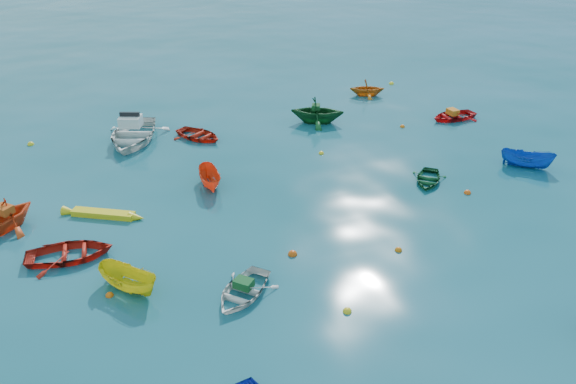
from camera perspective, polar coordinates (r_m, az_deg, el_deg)
name	(u,v)px	position (r m, az deg, el deg)	size (l,w,h in m)	color
ground	(338,255)	(22.57, 5.15, -6.35)	(160.00, 160.00, 0.00)	#0B4851
dinghy_white_near	(243,295)	(20.48, -4.63, -10.39)	(2.01, 2.81, 0.58)	silver
dinghy_orange_w	(8,229)	(26.98, -26.58, -3.34)	(2.40, 2.78, 1.46)	#E14115
sampan_yellow_mid	(130,289)	(21.46, -15.74, -9.50)	(1.00, 2.67, 1.03)	gold
dinghy_green_e	(427,182)	(28.89, 13.98, 1.03)	(1.75, 2.45, 0.51)	#114B25
dinghy_red_nw	(71,258)	(23.88, -21.21, -6.27)	(2.36, 3.30, 0.69)	red
sampan_orange_n	(211,186)	(27.88, -7.85, 0.62)	(0.96, 2.54, 0.98)	#F64117
dinghy_green_n	(317,122)	(35.64, 2.97, 7.07)	(2.83, 3.28, 1.73)	#124E1F
dinghy_red_ne	(453,119)	(37.71, 16.40, 7.15)	(2.19, 3.06, 0.63)	red
sampan_blue_far	(526,167)	(32.14, 22.99, 2.37)	(1.01, 2.69, 1.04)	#0D44AD
dinghy_red_far	(199,138)	(33.59, -9.03, 5.42)	(2.16, 3.02, 0.63)	red
dinghy_orange_far	(367,96)	(41.03, 7.99, 9.68)	(2.08, 2.42, 1.27)	#CC6713
kayak_yellow	(104,216)	(26.34, -18.21, -2.37)	(0.52, 3.56, 0.35)	yellow
motorboat_white	(133,141)	(34.04, -15.44, 5.04)	(3.66, 5.11, 1.66)	silver
tarp_green_a	(244,283)	(20.28, -4.53, -9.24)	(0.65, 0.49, 0.31)	#134F22
tarp_orange_a	(4,210)	(26.59, -26.91, -1.61)	(0.72, 0.55, 0.35)	#C64914
tarp_green_b	(316,107)	(35.29, 2.84, 8.62)	(0.64, 0.49, 0.31)	#12481B
tarp_orange_b	(453,112)	(37.48, 16.38, 7.83)	(0.72, 0.54, 0.35)	orange
buoy_or_a	(110,296)	(21.36, -17.66, -10.02)	(0.29, 0.29, 0.29)	#DF5A0C
buoy_ye_a	(347,312)	(19.82, 6.03, -12.00)	(0.31, 0.31, 0.31)	yellow
buoy_or_b	(398,251)	(23.15, 11.15, -5.86)	(0.30, 0.30, 0.30)	#CF620B
buoy_ye_b	(78,215)	(26.85, -20.51, -2.17)	(0.31, 0.31, 0.31)	yellow
buoy_or_c	(293,255)	(22.47, 0.47, -6.39)	(0.38, 0.38, 0.38)	#D2490B
buoy_ye_c	(321,154)	(31.18, 3.40, 3.90)	(0.30, 0.30, 0.30)	yellow
buoy_or_d	(467,193)	(28.28, 17.76, -0.12)	(0.34, 0.34, 0.34)	#EE4F0C
buoy_ye_d	(31,145)	(35.50, -24.66, 4.38)	(0.37, 0.37, 0.37)	yellow
buoy_or_e	(402,127)	(35.58, 11.55, 6.49)	(0.31, 0.31, 0.31)	orange
buoy_ye_e	(391,84)	(44.00, 10.46, 10.74)	(0.37, 0.37, 0.37)	yellow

